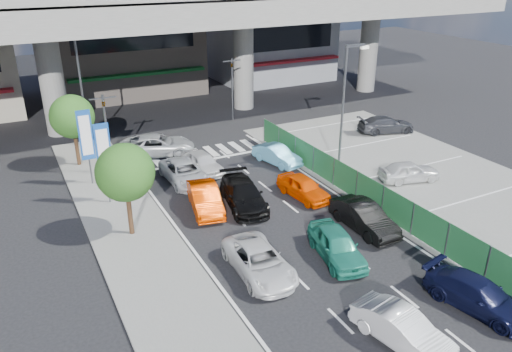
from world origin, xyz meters
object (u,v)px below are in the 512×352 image
street_lamp_left (83,82)px  crossing_wagon_silver (157,145)px  wagon_silver_front_left (184,173)px  taxi_orange_right (303,187)px  tree_near (125,173)px  traffic_light_right (232,74)px  hatch_black_mid_right (364,217)px  hatch_white_back_mid (402,329)px  minivan_navy_back (478,295)px  parked_sedan_dgrey (386,124)px  sedan_black_mid (243,194)px  taxi_orange_left (205,198)px  traffic_cone (357,174)px  sedan_white_front_mid (203,162)px  signboard_near (104,153)px  parked_sedan_white (409,171)px  street_lamp_right (346,98)px  taxi_teal_mid (337,245)px  kei_truck_front_right (277,155)px  tree_far (72,117)px  sedan_white_mid_left (259,261)px  signboard_far (86,137)px  traffic_light_left (105,115)px

street_lamp_left → crossing_wagon_silver: street_lamp_left is taller
wagon_silver_front_left → taxi_orange_right: bearing=-45.1°
tree_near → wagon_silver_front_left: tree_near is taller
traffic_light_right → tree_near: (-12.50, -15.00, -0.55)m
crossing_wagon_silver → hatch_black_mid_right: bearing=-139.8°
hatch_white_back_mid → minivan_navy_back: 4.01m
traffic_light_right → hatch_black_mid_right: bearing=-95.5°
parked_sedan_dgrey → traffic_light_right: bearing=63.2°
traffic_light_right → street_lamp_left: (-11.83, -1.00, 0.83)m
sedan_black_mid → wagon_silver_front_left: (-1.81, 4.51, -0.06)m
taxi_orange_left → traffic_cone: (9.87, -0.61, -0.31)m
sedan_white_front_mid → signboard_near: bearing=-171.0°
street_lamp_left → parked_sedan_white: (16.09, -15.41, -4.08)m
street_lamp_right → taxi_orange_left: size_ratio=1.92×
taxi_teal_mid → kei_truck_front_right: bearing=85.7°
signboard_near → taxi_orange_right: bearing=-23.1°
tree_far → parked_sedan_dgrey: size_ratio=1.09×
street_lamp_left → sedan_white_mid_left: size_ratio=1.79×
signboard_far → traffic_light_left: bearing=35.7°
taxi_teal_mid → sedan_white_front_mid: (-1.70, 12.18, -0.04)m
tree_far → taxi_orange_right: (10.65, -10.80, -2.75)m
sedan_white_mid_left → wagon_silver_front_left: bearing=90.2°
sedan_white_front_mid → tree_near: bearing=-143.5°
street_lamp_left → sedan_white_mid_left: street_lamp_left is taller
traffic_light_right → signboard_far: bearing=-148.6°
sedan_black_mid → parked_sedan_dgrey: sedan_black_mid is taller
traffic_light_left → hatch_white_back_mid: (5.81, -19.96, -3.30)m
signboard_far → parked_sedan_white: bearing=-25.8°
traffic_light_right → taxi_teal_mid: bearing=-102.4°
traffic_light_right → tree_far: size_ratio=1.08×
signboard_far → hatch_black_mid_right: 16.46m
sedan_white_mid_left → hatch_black_mid_right: size_ratio=1.07×
taxi_orange_right → signboard_near: bearing=150.4°
street_lamp_right → taxi_teal_mid: 11.27m
traffic_light_right → sedan_black_mid: size_ratio=1.09×
signboard_near → taxi_orange_right: signboard_near is taller
crossing_wagon_silver → taxi_orange_right: bearing=-134.7°
minivan_navy_back → traffic_cone: (3.53, 12.06, -0.25)m
traffic_light_right → sedan_black_mid: (-6.16, -14.66, -3.25)m
traffic_light_left → traffic_cone: (13.34, -7.76, -3.57)m
tree_near → traffic_cone: tree_near is taller
signboard_far → traffic_cone: (14.74, -6.75, -2.69)m
traffic_light_right → sedan_white_front_mid: bearing=-124.9°
street_lamp_left → crossing_wagon_silver: (3.76, -3.91, -4.06)m
street_lamp_left → traffic_cone: 19.75m
minivan_navy_back → taxi_orange_left: 14.17m
street_lamp_left → parked_sedan_dgrey: (21.05, -7.57, -4.07)m
minivan_navy_back → sedan_black_mid: bearing=96.6°
street_lamp_left → kei_truck_front_right: 14.43m
crossing_wagon_silver → sedan_white_mid_left: bearing=-163.4°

